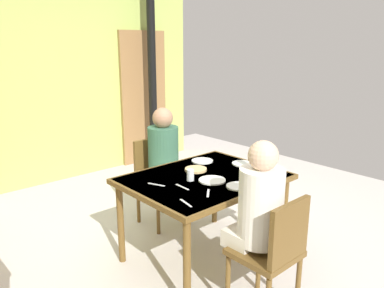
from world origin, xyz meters
name	(u,v)px	position (x,y,z in m)	size (l,w,h in m)	color
ground_plane	(173,252)	(0.00, 0.00, 0.00)	(6.59, 6.59, 0.00)	silver
wall_back	(46,75)	(0.00, 2.54, 1.42)	(4.54, 0.10, 2.84)	#A9BD59
door_wooden	(144,98)	(1.44, 2.46, 1.00)	(0.80, 0.05, 2.00)	olive
stove_pipe_column	(152,71)	(1.42, 2.19, 1.42)	(0.12, 0.12, 2.84)	black
dining_table	(204,185)	(0.15, -0.23, 0.67)	(1.26, 0.98, 0.75)	brown
chair_near_diner	(274,250)	(-0.02, -1.08, 0.50)	(0.40, 0.40, 0.87)	brown
chair_far_diner	(157,176)	(0.29, 0.61, 0.50)	(0.40, 0.40, 0.87)	brown
person_near_diner	(259,204)	(-0.02, -0.94, 0.78)	(0.30, 0.37, 0.77)	silver
person_far_diner	(164,152)	(0.29, 0.47, 0.78)	(0.30, 0.37, 0.77)	#2E654A
water_bottle_green_near	(258,158)	(0.59, -0.44, 0.87)	(0.07, 0.07, 0.26)	green
dinner_plate_near_left	(239,186)	(0.18, -0.58, 0.75)	(0.19, 0.19, 0.01)	white
dinner_plate_near_right	(242,164)	(0.64, -0.23, 0.75)	(0.19, 0.19, 0.01)	white
dinner_plate_far_center	(202,161)	(0.43, 0.08, 0.75)	(0.20, 0.20, 0.01)	white
dinner_plate_far_side	(212,180)	(0.13, -0.35, 0.75)	(0.22, 0.22, 0.01)	white
drinking_glass_by_near_diner	(190,175)	(0.01, -0.23, 0.79)	(0.06, 0.06, 0.09)	silver
drinking_glass_by_far_diner	(260,176)	(0.39, -0.62, 0.79)	(0.06, 0.06, 0.09)	silver
bread_plate_sliced	(196,169)	(0.21, -0.07, 0.76)	(0.19, 0.19, 0.02)	#DBB77A
cutlery_knife_near	(182,187)	(-0.14, -0.30, 0.75)	(0.15, 0.02, 0.00)	silver
cutlery_fork_near	(156,185)	(-0.26, -0.12, 0.75)	(0.15, 0.02, 0.00)	silver
cutlery_knife_far	(208,193)	(-0.08, -0.52, 0.75)	(0.15, 0.02, 0.00)	silver
cutlery_fork_far	(186,203)	(-0.32, -0.54, 0.75)	(0.15, 0.02, 0.00)	silver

